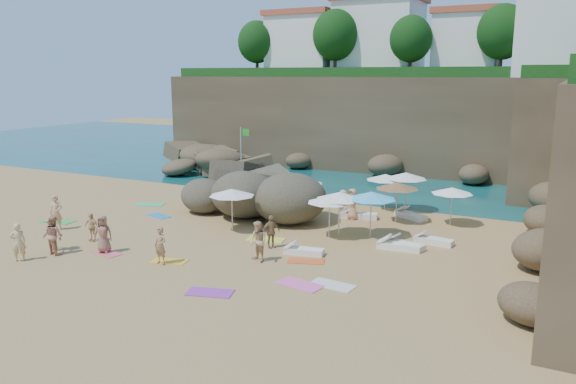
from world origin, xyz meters
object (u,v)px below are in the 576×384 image
at_px(rock_outcrop, 254,209).
at_px(person_stand_1, 54,235).
at_px(person_stand_5, 211,193).
at_px(parasol_0, 386,177).
at_px(person_stand_0, 56,213).
at_px(parasol_1, 302,186).
at_px(flag_pole, 243,149).
at_px(lounger_0, 359,216).
at_px(parasol_2, 406,176).
at_px(person_stand_4, 352,204).
at_px(person_stand_6, 18,242).
at_px(person_stand_2, 343,204).
at_px(person_stand_3, 271,232).

relative_size(rock_outcrop, person_stand_1, 4.22).
bearing_deg(person_stand_5, parasol_0, -4.20).
relative_size(parasol_0, person_stand_0, 1.25).
xyz_separation_m(rock_outcrop, parasol_1, (3.98, -1.38, 2.04)).
distance_m(flag_pole, lounger_0, 12.42).
bearing_deg(person_stand_5, person_stand_0, -137.38).
distance_m(parasol_1, parasol_2, 6.82).
distance_m(rock_outcrop, flag_pole, 7.79).
distance_m(person_stand_4, person_stand_6, 17.46).
distance_m(flag_pole, person_stand_2, 11.50).
bearing_deg(person_stand_3, lounger_0, 19.53).
bearing_deg(lounger_0, flag_pole, 141.68).
relative_size(parasol_1, parasol_2, 0.92).
relative_size(person_stand_1, person_stand_5, 1.23).
height_order(rock_outcrop, parasol_2, parasol_2).
height_order(lounger_0, person_stand_2, person_stand_2).
bearing_deg(flag_pole, parasol_0, -11.72).
distance_m(lounger_0, person_stand_5, 9.81).
relative_size(rock_outcrop, person_stand_3, 4.79).
height_order(person_stand_2, person_stand_6, person_stand_6).
xyz_separation_m(lounger_0, person_stand_5, (-9.75, -0.94, 0.59)).
xyz_separation_m(person_stand_4, person_stand_5, (-9.45, -0.55, -0.16)).
bearing_deg(person_stand_0, flag_pole, 55.60).
bearing_deg(rock_outcrop, person_stand_5, -176.54).
distance_m(parasol_2, person_stand_4, 4.16).
bearing_deg(person_stand_6, parasol_0, -176.22).
xyz_separation_m(rock_outcrop, parasol_2, (8.57, 3.66, 2.21)).
height_order(parasol_0, person_stand_0, parasol_0).
relative_size(flag_pole, person_stand_0, 2.33).
bearing_deg(person_stand_5, parasol_1, -32.78).
bearing_deg(person_stand_4, parasol_2, 80.68).
distance_m(person_stand_3, person_stand_6, 11.45).
height_order(rock_outcrop, person_stand_0, person_stand_0).
height_order(flag_pole, parasol_2, flag_pole).
xyz_separation_m(rock_outcrop, person_stand_1, (-3.74, -11.96, 0.92)).
bearing_deg(person_stand_5, person_stand_2, -17.95).
bearing_deg(person_stand_6, parasol_1, -176.00).
bearing_deg(lounger_0, person_stand_3, -118.11).
relative_size(person_stand_0, person_stand_6, 1.08).
xyz_separation_m(flag_pole, person_stand_4, (10.72, -5.46, -1.91)).
distance_m(rock_outcrop, person_stand_2, 5.81).
xyz_separation_m(parasol_0, person_stand_4, (-1.00, -3.03, -1.16)).
distance_m(rock_outcrop, parasol_2, 9.58).
distance_m(person_stand_2, person_stand_5, 8.81).
height_order(parasol_0, person_stand_6, parasol_0).
bearing_deg(person_stand_2, person_stand_5, 51.67).
relative_size(person_stand_0, person_stand_5, 1.27).
bearing_deg(parasol_0, person_stand_5, -161.04).
height_order(person_stand_1, person_stand_6, person_stand_1).
xyz_separation_m(parasol_0, person_stand_1, (-11.12, -15.37, -1.15)).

